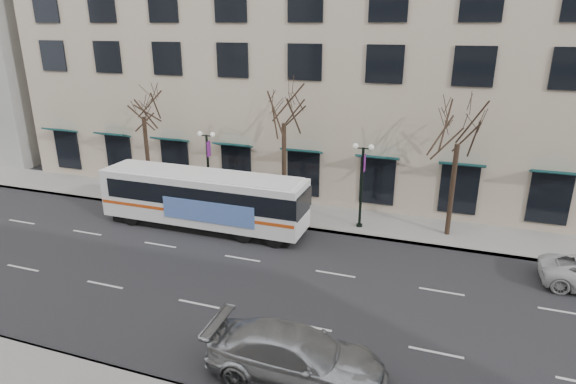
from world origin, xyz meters
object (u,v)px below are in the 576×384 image
at_px(tree_far_left, 142,103).
at_px(lamp_post_right, 362,182).
at_px(tree_far_right, 460,127).
at_px(silver_car, 296,356).
at_px(tree_far_mid, 284,107).
at_px(city_bus, 204,198).
at_px(lamp_post_left, 208,166).

bearing_deg(tree_far_left, lamp_post_right, -2.29).
distance_m(tree_far_right, silver_car, 15.81).
height_order(tree_far_left, tree_far_mid, tree_far_mid).
bearing_deg(lamp_post_right, city_bus, -162.05).
bearing_deg(lamp_post_right, silver_car, -87.95).
bearing_deg(city_bus, tree_far_right, 14.32).
distance_m(city_bus, silver_car, 14.17).
bearing_deg(tree_far_right, lamp_post_right, -173.15).
xyz_separation_m(tree_far_right, lamp_post_right, (-4.99, -0.60, -3.48)).
bearing_deg(tree_far_mid, tree_far_right, -0.00).
bearing_deg(silver_car, city_bus, 39.97).
bearing_deg(tree_far_mid, tree_far_left, -180.00).
xyz_separation_m(tree_far_mid, tree_far_right, (10.00, -0.00, -0.48)).
bearing_deg(city_bus, lamp_post_left, 113.19).
bearing_deg(lamp_post_left, lamp_post_right, 0.00).
height_order(tree_far_right, lamp_post_right, tree_far_right).
bearing_deg(tree_far_right, tree_far_mid, 180.00).
bearing_deg(lamp_post_left, tree_far_left, 173.17).
bearing_deg(tree_far_left, city_bus, -29.03).
xyz_separation_m(lamp_post_left, lamp_post_right, (10.00, 0.00, 0.00)).
xyz_separation_m(tree_far_right, city_bus, (-13.79, -3.45, -4.56)).
bearing_deg(tree_far_right, city_bus, -165.96).
height_order(tree_far_right, city_bus, tree_far_right).
relative_size(lamp_post_left, lamp_post_right, 1.00).
xyz_separation_m(tree_far_mid, lamp_post_right, (5.01, -0.60, -3.96)).
distance_m(lamp_post_left, silver_car, 17.23).
relative_size(tree_far_left, lamp_post_right, 1.60).
relative_size(lamp_post_left, silver_car, 0.83).
height_order(tree_far_left, silver_car, tree_far_left).
height_order(tree_far_mid, lamp_post_left, tree_far_mid).
height_order(tree_far_mid, silver_car, tree_far_mid).
relative_size(tree_far_left, city_bus, 0.66).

